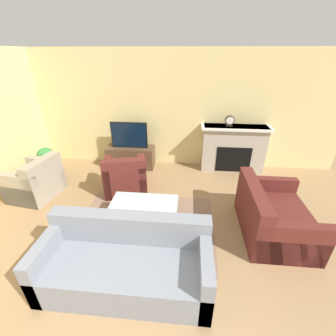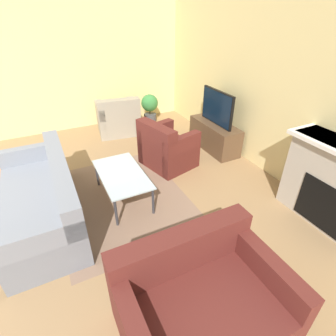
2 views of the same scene
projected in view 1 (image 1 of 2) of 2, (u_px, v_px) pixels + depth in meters
The scene contains 12 objects.
wall_back at pixel (155, 111), 5.35m from camera, with size 8.72×0.06×2.70m.
area_rug at pixel (145, 226), 3.76m from camera, with size 2.28×1.79×0.00m.
fireplace at pixel (233, 147), 5.34m from camera, with size 1.56×0.47×1.09m.
tv_stand at pixel (131, 157), 5.61m from camera, with size 1.15×0.44×0.53m.
tv at pixel (129, 135), 5.34m from camera, with size 0.87×0.06×0.62m.
couch_sectional at pixel (127, 264), 2.75m from camera, with size 2.02×0.85×0.82m.
couch_loveseat at pixel (272, 217), 3.52m from camera, with size 0.98×1.33×0.82m.
armchair_by_window at pixel (36, 182), 4.44m from camera, with size 0.89×0.97×0.82m.
armchair_accent at pixel (126, 178), 4.58m from camera, with size 0.98×0.92×0.82m.
coffee_table at pixel (144, 205), 3.62m from camera, with size 1.08×0.59×0.43m.
potted_plant at pixel (47, 159), 5.18m from camera, with size 0.39×0.39×0.67m.
mantel_clock at pixel (230, 121), 5.06m from camera, with size 0.21×0.07×0.24m.
Camera 1 is at (0.82, -0.56, 2.60)m, focal length 24.00 mm.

